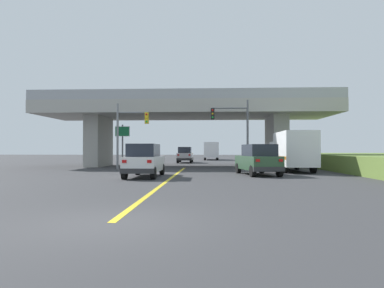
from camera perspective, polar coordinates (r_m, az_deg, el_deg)
name	(u,v)px	position (r m, az deg, el deg)	size (l,w,h in m)	color
ground	(187,166)	(34.66, -0.91, -3.72)	(160.00, 160.00, 0.00)	#353538
overpass_bridge	(187,116)	(34.79, -0.91, 4.57)	(28.56, 8.58, 7.10)	#A8A59E
lane_divider_stripe	(170,179)	(20.02, -3.62, -5.72)	(0.20, 24.10, 0.01)	yellow
suv_lead	(145,160)	(21.28, -7.85, -2.71)	(1.90, 4.78, 2.02)	silver
suv_crossing	(258,160)	(23.22, 10.85, -2.56)	(2.69, 4.84, 2.02)	#2D4C33
box_truck	(292,151)	(27.66, 16.24, -1.08)	(2.33, 6.83, 3.01)	silver
sedan_oncoming	(185,155)	(44.38, -1.14, -1.80)	(1.88, 4.82, 2.02)	silver
traffic_signal_nearside	(235,125)	(29.10, 7.17, 3.07)	(3.17, 0.36, 5.83)	#56595E
traffic_signal_farside	(128,128)	(29.61, -10.53, 2.58)	(2.74, 0.36, 5.58)	slate
highway_sign	(122,137)	(33.13, -11.42, 1.21)	(1.38, 0.17, 4.04)	#56595E
semi_truck_distant	(211,151)	(57.17, 3.18, -1.09)	(2.33, 7.15, 2.88)	navy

